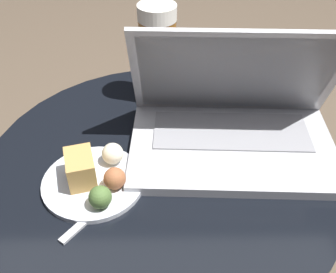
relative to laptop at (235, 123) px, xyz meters
name	(u,v)px	position (x,y,z in m)	size (l,w,h in m)	color
table	(166,209)	(-0.13, -0.04, -0.19)	(0.65, 0.65, 0.53)	#515156
laptop	(235,123)	(0.00, 0.00, 0.00)	(0.39, 0.26, 0.23)	#B2B2B7
beer_glass	(160,54)	(-0.14, 0.16, 0.06)	(0.08, 0.08, 0.21)	brown
snack_plate	(97,177)	(-0.25, -0.11, -0.03)	(0.17, 0.17, 0.06)	silver
fork	(108,203)	(-0.22, -0.15, -0.05)	(0.11, 0.14, 0.00)	silver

